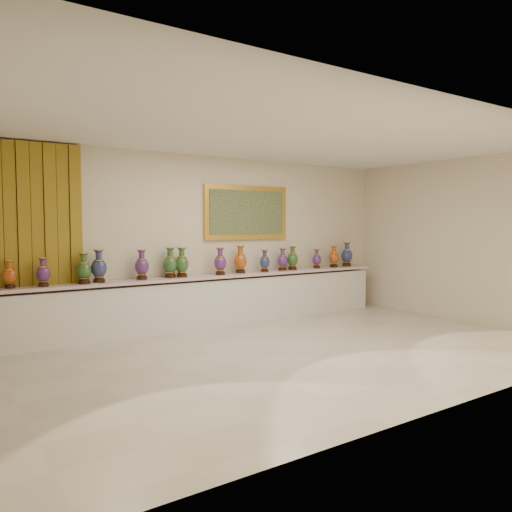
# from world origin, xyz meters

# --- Properties ---
(ground) EXTENTS (8.00, 8.00, 0.00)m
(ground) POSITION_xyz_m (0.00, 0.00, 0.00)
(ground) COLOR beige
(ground) RESTS_ON ground
(room) EXTENTS (8.00, 8.00, 8.00)m
(room) POSITION_xyz_m (-2.41, 2.44, 1.58)
(room) COLOR beige
(room) RESTS_ON ground
(counter) EXTENTS (7.28, 0.48, 0.90)m
(counter) POSITION_xyz_m (0.00, 2.27, 0.44)
(counter) COLOR white
(counter) RESTS_ON ground
(vase_0) EXTENTS (0.24, 0.24, 0.40)m
(vase_0) POSITION_xyz_m (-3.26, 2.26, 1.08)
(vase_0) COLOR black
(vase_0) RESTS_ON counter
(vase_1) EXTENTS (0.23, 0.23, 0.42)m
(vase_1) POSITION_xyz_m (-2.83, 2.21, 1.09)
(vase_1) COLOR black
(vase_1) RESTS_ON counter
(vase_2) EXTENTS (0.23, 0.23, 0.47)m
(vase_2) POSITION_xyz_m (-2.26, 2.22, 1.11)
(vase_2) COLOR black
(vase_2) RESTS_ON counter
(vase_3) EXTENTS (0.24, 0.24, 0.51)m
(vase_3) POSITION_xyz_m (-2.02, 2.24, 1.13)
(vase_3) COLOR black
(vase_3) RESTS_ON counter
(vase_4) EXTENTS (0.27, 0.27, 0.49)m
(vase_4) POSITION_xyz_m (-1.33, 2.26, 1.12)
(vase_4) COLOR black
(vase_4) RESTS_ON counter
(vase_5) EXTENTS (0.29, 0.29, 0.51)m
(vase_5) POSITION_xyz_m (-0.83, 2.28, 1.13)
(vase_5) COLOR black
(vase_5) RESTS_ON counter
(vase_6) EXTENTS (0.25, 0.25, 0.50)m
(vase_6) POSITION_xyz_m (-0.63, 2.25, 1.13)
(vase_6) COLOR black
(vase_6) RESTS_ON counter
(vase_7) EXTENTS (0.23, 0.23, 0.48)m
(vase_7) POSITION_xyz_m (0.10, 2.21, 1.12)
(vase_7) COLOR black
(vase_7) RESTS_ON counter
(vase_8) EXTENTS (0.27, 0.27, 0.50)m
(vase_8) POSITION_xyz_m (0.56, 2.27, 1.12)
(vase_8) COLOR black
(vase_8) RESTS_ON counter
(vase_9) EXTENTS (0.25, 0.25, 0.41)m
(vase_9) POSITION_xyz_m (1.07, 2.23, 1.08)
(vase_9) COLOR black
(vase_9) RESTS_ON counter
(vase_10) EXTENTS (0.25, 0.25, 0.43)m
(vase_10) POSITION_xyz_m (1.51, 2.26, 1.09)
(vase_10) COLOR black
(vase_10) RESTS_ON counter
(vase_11) EXTENTS (0.22, 0.22, 0.46)m
(vase_11) POSITION_xyz_m (1.76, 2.25, 1.11)
(vase_11) COLOR black
(vase_11) RESTS_ON counter
(vase_12) EXTENTS (0.21, 0.21, 0.39)m
(vase_12) POSITION_xyz_m (2.39, 2.27, 1.08)
(vase_12) COLOR black
(vase_12) RESTS_ON counter
(vase_13) EXTENTS (0.26, 0.26, 0.45)m
(vase_13) POSITION_xyz_m (2.83, 2.23, 1.10)
(vase_13) COLOR black
(vase_13) RESTS_ON counter
(vase_14) EXTENTS (0.31, 0.31, 0.51)m
(vase_14) POSITION_xyz_m (3.23, 2.26, 1.13)
(vase_14) COLOR black
(vase_14) RESTS_ON counter
(label_card) EXTENTS (0.10, 0.06, 0.00)m
(label_card) POSITION_xyz_m (-2.12, 2.13, 0.90)
(label_card) COLOR white
(label_card) RESTS_ON counter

